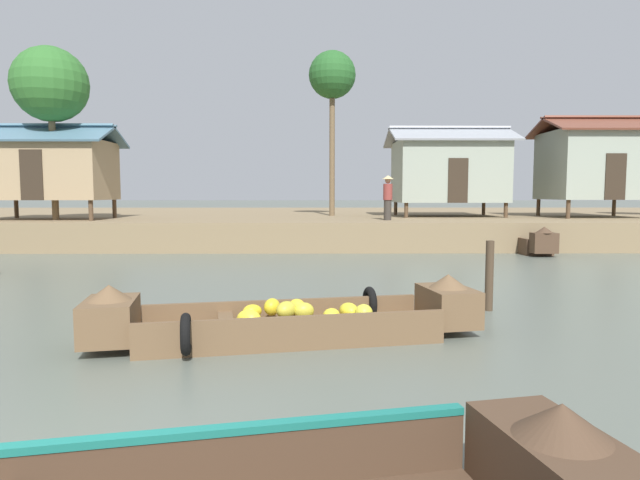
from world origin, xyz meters
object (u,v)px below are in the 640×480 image
(fishing_skiff_distant, at_px, (522,241))
(palm_tree_near, at_px, (50,85))
(palm_tree_far, at_px, (332,78))
(stilt_house_mid_left, at_px, (448,170))
(vendor_person, at_px, (388,195))
(stilt_house_left, at_px, (50,169))
(mooring_post, at_px, (489,276))
(banana_boat, at_px, (290,319))
(stilt_house_mid_right, at_px, (594,164))

(fishing_skiff_distant, bearing_deg, palm_tree_near, 175.26)
(palm_tree_far, bearing_deg, stilt_house_mid_left, -7.49)
(vendor_person, bearing_deg, stilt_house_left, 176.82)
(fishing_skiff_distant, relative_size, palm_tree_far, 0.57)
(stilt_house_left, bearing_deg, stilt_house_mid_left, 9.87)
(palm_tree_far, distance_m, mooring_post, 16.50)
(fishing_skiff_distant, height_order, mooring_post, mooring_post)
(stilt_house_left, xyz_separation_m, stilt_house_mid_left, (15.87, 2.76, 0.06))
(palm_tree_far, relative_size, vendor_person, 4.35)
(banana_boat, bearing_deg, stilt_house_mid_right, 51.83)
(fishing_skiff_distant, xyz_separation_m, stilt_house_left, (-17.38, 1.90, 2.61))
(fishing_skiff_distant, xyz_separation_m, mooring_post, (-4.27, -9.69, 0.25))
(palm_tree_far, bearing_deg, mooring_post, -81.44)
(stilt_house_mid_right, relative_size, palm_tree_far, 0.62)
(palm_tree_near, relative_size, vendor_person, 3.82)
(stilt_house_mid_left, bearing_deg, mooring_post, -100.89)
(stilt_house_left, bearing_deg, mooring_post, -41.46)
(stilt_house_mid_left, bearing_deg, vendor_person, -131.52)
(stilt_house_mid_left, height_order, palm_tree_near, palm_tree_near)
(stilt_house_left, xyz_separation_m, vendor_person, (12.80, -0.71, -1.01))
(fishing_skiff_distant, relative_size, stilt_house_left, 0.81)
(fishing_skiff_distant, bearing_deg, mooring_post, -113.80)
(stilt_house_left, height_order, vendor_person, stilt_house_left)
(stilt_house_mid_left, bearing_deg, palm_tree_far, 172.51)
(palm_tree_near, xyz_separation_m, mooring_post, (12.73, -11.10, -5.37))
(banana_boat, xyz_separation_m, vendor_person, (3.04, 12.71, 1.66))
(mooring_post, bearing_deg, stilt_house_mid_left, 79.11)
(stilt_house_mid_left, distance_m, mooring_post, 14.81)
(palm_tree_near, distance_m, vendor_person, 13.05)
(stilt_house_mid_right, height_order, mooring_post, stilt_house_mid_right)
(banana_boat, height_order, mooring_post, mooring_post)
(stilt_house_left, xyz_separation_m, palm_tree_far, (10.85, 3.42, 4.13))
(stilt_house_mid_left, distance_m, stilt_house_mid_right, 5.98)
(banana_boat, relative_size, palm_tree_far, 0.75)
(mooring_post, bearing_deg, palm_tree_far, 98.56)
(banana_boat, xyz_separation_m, palm_tree_near, (-9.38, 12.93, 5.68))
(fishing_skiff_distant, xyz_separation_m, vendor_person, (-4.59, 1.18, 1.60))
(stilt_house_mid_right, xyz_separation_m, palm_tree_near, (-21.39, -2.36, 2.73))
(palm_tree_near, bearing_deg, stilt_house_mid_right, 6.28)
(fishing_skiff_distant, height_order, stilt_house_mid_left, stilt_house_mid_left)
(banana_boat, distance_m, stilt_house_left, 16.81)
(mooring_post, bearing_deg, banana_boat, -151.28)
(palm_tree_near, height_order, palm_tree_far, palm_tree_far)
(stilt_house_mid_right, bearing_deg, mooring_post, -122.79)
(banana_boat, bearing_deg, palm_tree_near, 125.94)
(banana_boat, xyz_separation_m, mooring_post, (3.35, 1.84, 0.32))
(banana_boat, distance_m, fishing_skiff_distant, 13.82)
(banana_boat, relative_size, palm_tree_near, 0.86)
(fishing_skiff_distant, xyz_separation_m, palm_tree_near, (-17.00, 1.41, 5.62))
(palm_tree_far, bearing_deg, fishing_skiff_distant, -39.14)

